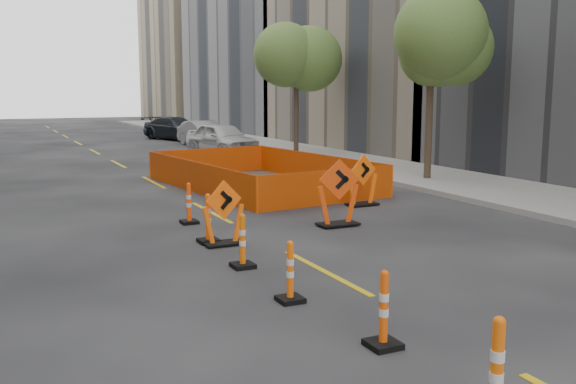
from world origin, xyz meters
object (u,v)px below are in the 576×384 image
channelizer_2 (497,373)px  channelizer_4 (290,271)px  parked_car_mid (204,134)px  parked_car_far (176,128)px  channelizer_5 (243,241)px  chevron_sign_center (338,193)px  chevron_sign_right (362,180)px  channelizer_6 (208,218)px  parked_car_near (222,139)px  channelizer_3 (384,309)px  chevron_sign_left (223,213)px  channelizer_7 (189,203)px

channelizer_2 → channelizer_4: size_ratio=1.17×
parked_car_mid → parked_car_far: parked_car_far is taller
channelizer_2 → parked_car_far: (7.02, 35.17, 0.16)m
channelizer_5 → chevron_sign_center: (3.28, 2.30, 0.29)m
channelizer_5 → chevron_sign_right: size_ratio=0.69×
channelizer_4 → chevron_sign_right: 8.21m
channelizer_4 → channelizer_6: 4.05m
channelizer_4 → parked_car_far: parked_car_far is taller
channelizer_4 → parked_car_near: 21.97m
parked_car_near → parked_car_far: parked_car_near is taller
parked_car_near → parked_car_mid: size_ratio=1.09×
channelizer_3 → chevron_sign_right: bearing=59.3°
chevron_sign_left → chevron_sign_right: 5.55m
channelizer_2 → channelizer_5: bearing=90.8°
channelizer_6 → chevron_sign_right: size_ratio=0.73×
channelizer_7 → chevron_sign_right: size_ratio=0.69×
channelizer_4 → parked_car_near: bearing=72.7°
channelizer_2 → parked_car_near: size_ratio=0.24×
channelizer_5 → chevron_sign_left: 1.74m
channelizer_4 → chevron_sign_center: bearing=52.4°
chevron_sign_center → parked_car_near: size_ratio=0.34×
channelizer_4 → channelizer_7: 6.09m
chevron_sign_center → channelizer_3: bearing=-99.7°
parked_car_near → channelizer_7: bearing=-124.1°
channelizer_3 → parked_car_mid: size_ratio=0.23×
channelizer_5 → channelizer_6: (0.05, 2.03, 0.03)m
channelizer_2 → parked_car_far: size_ratio=0.22×
channelizer_3 → parked_car_mid: (6.99, 28.00, 0.21)m
channelizer_6 → parked_car_mid: 23.06m
channelizer_7 → parked_car_near: (6.22, 14.89, 0.30)m
channelizer_7 → parked_car_mid: 21.08m
channelizer_2 → parked_car_near: bearing=75.7°
chevron_sign_right → parked_car_mid: size_ratio=0.33×
chevron_sign_right → channelizer_3: bearing=-129.9°
channelizer_4 → channelizer_5: size_ratio=0.95×
channelizer_4 → chevron_sign_right: (5.24, 6.32, 0.24)m
channelizer_3 → channelizer_4: (-0.28, 2.03, -0.02)m
parked_car_mid → channelizer_3: bearing=-110.5°
channelizer_7 → chevron_sign_center: chevron_sign_center is taller
channelizer_4 → parked_car_near: size_ratio=0.20×
channelizer_2 → chevron_sign_center: (3.19, 8.38, 0.24)m
channelizer_2 → parked_car_mid: 30.86m
channelizer_2 → channelizer_3: bearing=86.2°
chevron_sign_center → chevron_sign_right: chevron_sign_center is taller
chevron_sign_right → parked_car_mid: chevron_sign_right is taller
channelizer_5 → parked_car_far: size_ratio=0.20×
channelizer_2 → channelizer_7: size_ratio=1.12×
channelizer_3 → channelizer_7: channelizer_3 is taller
parked_car_far → channelizer_3: bearing=-126.6°
channelizer_7 → parked_car_mid: (6.94, 19.90, 0.21)m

